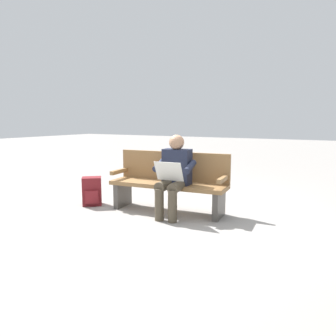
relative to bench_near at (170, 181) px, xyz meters
name	(u,v)px	position (x,y,z in m)	size (l,w,h in m)	color
ground_plane	(168,211)	(-0.01, 0.07, -0.46)	(40.00, 40.00, 0.00)	gray
bench_near	(170,181)	(0.00, 0.00, 0.00)	(1.84, 0.64, 0.90)	olive
person_seated	(174,173)	(-0.19, 0.22, 0.17)	(0.60, 0.60, 1.18)	#1E2338
backpack	(92,191)	(1.27, 0.34, -0.23)	(0.38, 0.37, 0.46)	maroon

